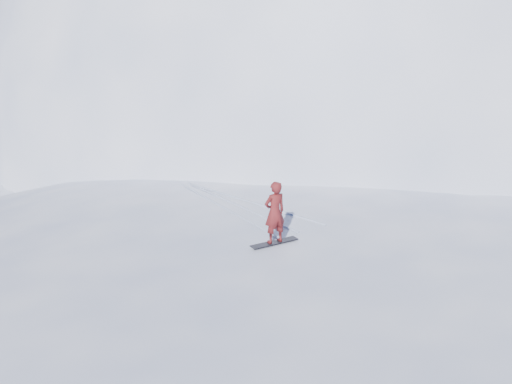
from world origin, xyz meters
The scene contains 8 objects.
ground centered at (0.00, 0.00, 0.00)m, with size 400.00×400.00×0.00m, color white.
near_ridge centered at (1.00, 3.00, 0.00)m, with size 36.00×28.00×4.80m, color white.
summit_peak centered at (22.00, 26.00, 0.00)m, with size 60.00×56.00×56.00m, color white.
peak_shoulder centered at (10.00, 20.00, 0.00)m, with size 28.00×24.00×18.00m, color white.
wind_bumps centered at (-0.56, 2.12, 0.00)m, with size 16.00×14.40×1.00m.
snowboard centered at (-1.20, 1.17, 2.41)m, with size 1.33×0.25×0.02m, color black.
snowboarder centered at (-1.20, 1.17, 3.23)m, with size 0.59×0.39×1.62m, color maroon.
board_tracks centered at (-0.69, 4.45, 2.42)m, with size 2.22×5.98×0.04m.
Camera 1 is at (-7.25, -9.07, 7.43)m, focal length 35.00 mm.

